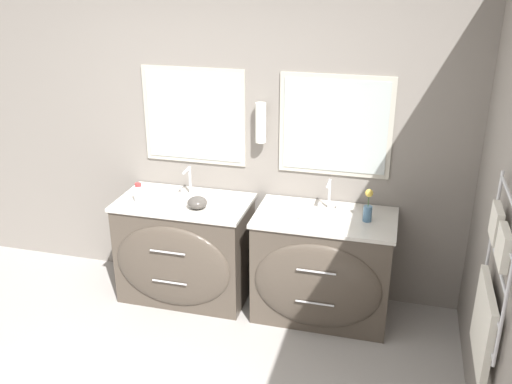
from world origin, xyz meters
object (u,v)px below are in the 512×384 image
object	(u,v)px
toiletry_bottle	(139,193)
amenity_bowl	(197,203)
vanity_left	(184,250)
flower_vase	(368,208)
vanity_right	(322,267)

from	to	relation	value
toiletry_bottle	amenity_bowl	size ratio (longest dim) A/B	1.01
vanity_left	flower_vase	world-z (taller)	flower_vase
toiletry_bottle	flower_vase	size ratio (longest dim) A/B	0.62
amenity_bowl	flower_vase	bearing A→B (deg)	4.44
vanity_right	flower_vase	xyz separation A→B (m)	(0.30, 0.03, 0.51)
vanity_right	vanity_left	bearing A→B (deg)	180.00
amenity_bowl	vanity_right	bearing A→B (deg)	3.85
amenity_bowl	flower_vase	distance (m)	1.26
vanity_left	flower_vase	distance (m)	1.50
vanity_right	toiletry_bottle	size ratio (longest dim) A/B	6.82
vanity_right	amenity_bowl	bearing A→B (deg)	-176.15
vanity_left	amenity_bowl	xyz separation A→B (m)	(0.15, -0.06, 0.45)
vanity_left	amenity_bowl	bearing A→B (deg)	-22.70
toiletry_bottle	vanity_left	bearing A→B (deg)	10.34
vanity_left	flower_vase	size ratio (longest dim) A/B	4.21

